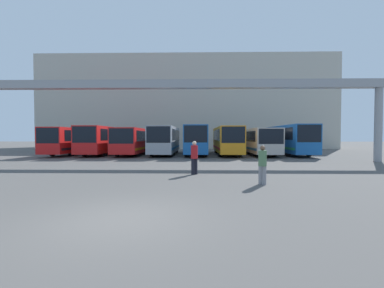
{
  "coord_description": "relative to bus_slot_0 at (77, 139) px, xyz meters",
  "views": [
    {
      "loc": [
        1.95,
        -6.44,
        2.12
      ],
      "look_at": [
        1.45,
        18.13,
        1.4
      ],
      "focal_mm": 24.0,
      "sensor_mm": 36.0,
      "label": 1
    }
  ],
  "objects": [
    {
      "name": "ground_plane",
      "position": [
        12.6,
        -24.17,
        -1.77
      ],
      "size": [
        200.0,
        200.0,
        0.0
      ],
      "primitive_type": "plane",
      "color": "#514F4C"
    },
    {
      "name": "building_backdrop",
      "position": [
        12.6,
        19.12,
        6.4
      ],
      "size": [
        52.32,
        12.0,
        16.34
      ],
      "color": "#B7B2A3",
      "rests_on": "ground"
    },
    {
      "name": "overhead_gantry",
      "position": [
        12.6,
        -8.7,
        4.14
      ],
      "size": [
        34.98,
        0.8,
        6.91
      ],
      "color": "gray",
      "rests_on": "ground"
    },
    {
      "name": "bus_slot_0",
      "position": [
        0.0,
        0.0,
        0.0
      ],
      "size": [
        2.45,
        12.1,
        3.07
      ],
      "color": "red",
      "rests_on": "ground"
    },
    {
      "name": "bus_slot_1",
      "position": [
        3.6,
        -0.16,
        0.07
      ],
      "size": [
        2.57,
        11.78,
        3.21
      ],
      "color": "red",
      "rests_on": "ground"
    },
    {
      "name": "bus_slot_2",
      "position": [
        7.2,
        -0.81,
        -0.03
      ],
      "size": [
        2.63,
        10.49,
        3.01
      ],
      "color": "red",
      "rests_on": "ground"
    },
    {
      "name": "bus_slot_3",
      "position": [
        10.8,
        -0.44,
        0.07
      ],
      "size": [
        2.54,
        11.21,
        3.2
      ],
      "color": "#999EA5",
      "rests_on": "ground"
    },
    {
      "name": "bus_slot_4",
      "position": [
        14.4,
        -0.62,
        0.12
      ],
      "size": [
        2.48,
        10.87,
        3.29
      ],
      "color": "#1959A5",
      "rests_on": "ground"
    },
    {
      "name": "bus_slot_5",
      "position": [
        18.0,
        -0.44,
        0.06
      ],
      "size": [
        2.48,
        11.22,
        3.17
      ],
      "color": "orange",
      "rests_on": "ground"
    },
    {
      "name": "bus_slot_6",
      "position": [
        21.6,
        -0.0,
        -0.06
      ],
      "size": [
        2.62,
        12.09,
        2.97
      ],
      "color": "beige",
      "rests_on": "ground"
    },
    {
      "name": "bus_slot_7",
      "position": [
        25.2,
        -0.25,
        0.15
      ],
      "size": [
        2.51,
        11.59,
        3.35
      ],
      "color": "#1959A5",
      "rests_on": "ground"
    },
    {
      "name": "pedestrian_far_center",
      "position": [
        14.39,
        -16.31,
        -0.78
      ],
      "size": [
        0.39,
        0.39,
        1.86
      ],
      "rotation": [
        0.0,
        0.0,
        3.7
      ],
      "color": "black",
      "rests_on": "ground"
    },
    {
      "name": "pedestrian_mid_right",
      "position": [
        17.43,
        -19.29,
        -0.86
      ],
      "size": [
        0.36,
        0.36,
        1.73
      ],
      "rotation": [
        0.0,
        0.0,
        2.48
      ],
      "color": "gray",
      "rests_on": "ground"
    }
  ]
}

